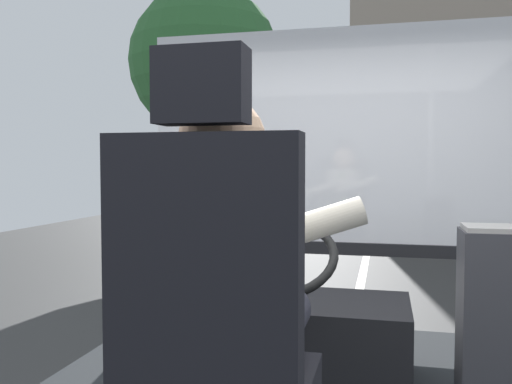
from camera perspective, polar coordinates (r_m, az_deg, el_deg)
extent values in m
cube|color=#303030|center=(10.86, 11.76, -6.18)|extent=(18.00, 44.00, 0.05)
cube|color=silver|center=(10.86, 11.77, -6.04)|extent=(0.12, 39.60, 0.00)
cube|color=black|center=(1.31, -5.68, -8.30)|extent=(0.48, 0.10, 0.66)
cube|color=black|center=(1.30, -5.78, 11.12)|extent=(0.22, 0.10, 0.18)
cylinder|color=#282833|center=(1.67, 1.63, -14.41)|extent=(0.17, 0.51, 0.17)
cylinder|color=#282833|center=(1.72, -4.77, -13.93)|extent=(0.17, 0.51, 0.17)
cylinder|color=silver|center=(1.47, -3.60, -9.37)|extent=(0.37, 0.37, 0.54)
cube|color=#70934C|center=(1.64, -1.62, -5.78)|extent=(0.06, 0.01, 0.34)
sphere|color=tan|center=(1.44, -3.64, 5.50)|extent=(0.24, 0.24, 0.24)
cylinder|color=silver|center=(1.66, 2.75, -4.58)|extent=(0.53, 0.21, 0.24)
cylinder|color=silver|center=(1.72, -4.97, -4.33)|extent=(0.53, 0.21, 0.24)
cube|color=black|center=(2.75, 4.12, -15.26)|extent=(1.10, 0.56, 0.40)
cylinder|color=black|center=(2.30, 2.56, -10.97)|extent=(0.07, 0.27, 0.40)
torus|color=black|center=(2.16, 2.04, -6.87)|extent=(0.50, 0.46, 0.28)
cylinder|color=black|center=(2.16, 2.04, -6.87)|extent=(0.14, 0.14, 0.10)
cube|color=#333338|center=(2.53, 23.40, -12.57)|extent=(0.23, 0.26, 0.78)
cube|color=#9E9993|center=(2.46, 23.59, -3.53)|extent=(0.21, 0.23, 0.02)
cube|color=silver|center=(3.57, 8.49, 5.96)|extent=(2.50, 0.01, 1.40)
cube|color=black|center=(3.60, 8.40, -5.88)|extent=(2.50, 0.08, 0.08)
cylinder|color=#4C3828|center=(9.87, -5.37, 0.81)|extent=(0.27, 0.27, 2.64)
sphere|color=#2A5D2D|center=(10.03, -5.43, 13.50)|extent=(2.72, 2.72, 2.72)
cube|color=gray|center=(20.68, 24.81, 9.87)|extent=(10.26, 4.24, 8.59)
cylinder|color=black|center=(13.19, 25.22, -3.61)|extent=(0.14, 0.50, 0.50)
cylinder|color=black|center=(18.98, 22.36, -1.70)|extent=(0.14, 0.48, 0.48)
cylinder|color=black|center=(16.40, 23.77, -2.40)|extent=(0.14, 0.48, 0.48)
cube|color=#195633|center=(22.45, 22.19, -0.11)|extent=(1.75, 4.06, 0.66)
cube|color=#282D33|center=(22.19, 22.32, 1.35)|extent=(1.44, 2.23, 0.50)
cylinder|color=black|center=(23.85, 23.70, -0.77)|extent=(0.14, 0.54, 0.54)
cylinder|color=black|center=(23.61, 19.72, -0.73)|extent=(0.14, 0.54, 0.54)
cylinder|color=black|center=(21.38, 24.89, -1.18)|extent=(0.14, 0.54, 0.54)
cylinder|color=black|center=(21.11, 20.46, -1.15)|extent=(0.14, 0.54, 0.54)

